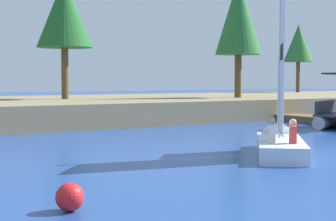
{
  "coord_description": "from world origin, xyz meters",
  "views": [
    {
      "loc": [
        -8.79,
        -2.21,
        2.3
      ],
      "look_at": [
        1.34,
        14.14,
        1.2
      ],
      "focal_mm": 57.15,
      "sensor_mm": 36.0,
      "label": 1
    }
  ],
  "objects": [
    {
      "name": "wooden_dock",
      "position": [
        12.97,
        17.41,
        0.19
      ],
      "size": [
        1.78,
        6.38,
        0.38
      ],
      "primitive_type": "cube",
      "color": "brown",
      "rests_on": "ground"
    },
    {
      "name": "shoreline_tree_centre",
      "position": [
        12.72,
        24.13,
        6.3
      ],
      "size": [
        2.9,
        2.9,
        7.59
      ],
      "color": "brown",
      "rests_on": "shore_bank"
    },
    {
      "name": "channel_buoy",
      "position": [
        -5.39,
        6.55,
        0.25
      ],
      "size": [
        0.5,
        0.5,
        0.5
      ],
      "primitive_type": "sphere",
      "color": "red",
      "rests_on": "ground"
    },
    {
      "name": "sailboat",
      "position": [
        3.13,
        10.32,
        0.41
      ],
      "size": [
        4.2,
        4.63,
        5.62
      ],
      "rotation": [
        0.0,
        0.0,
        0.87
      ],
      "color": "silver",
      "rests_on": "ground"
    },
    {
      "name": "shoreline_tree_midright",
      "position": [
        26.75,
        32.79,
        5.59
      ],
      "size": [
        2.64,
        2.64,
        6.12
      ],
      "color": "brown",
      "rests_on": "shore_bank"
    },
    {
      "name": "shore_bank",
      "position": [
        0.0,
        27.61,
        0.6
      ],
      "size": [
        80.0,
        15.03,
        1.2
      ],
      "primitive_type": "cube",
      "color": "#897A56",
      "rests_on": "ground"
    },
    {
      "name": "shoreline_tree_midleft",
      "position": [
        2.48,
        27.37,
        6.15
      ],
      "size": [
        3.23,
        3.23,
        7.0
      ],
      "color": "brown",
      "rests_on": "shore_bank"
    }
  ]
}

